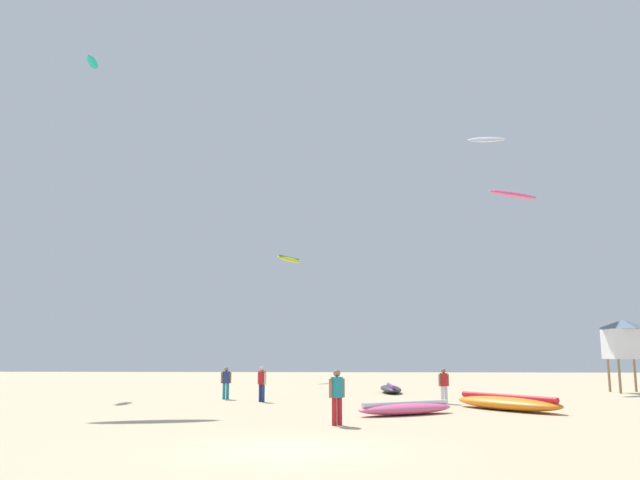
{
  "coord_description": "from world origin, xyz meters",
  "views": [
    {
      "loc": [
        1.38,
        -15.83,
        2.3
      ],
      "look_at": [
        0.0,
        14.87,
        7.62
      ],
      "focal_mm": 36.33,
      "sensor_mm": 36.0,
      "label": 1
    }
  ],
  "objects_px": {
    "kite_grounded_mid": "(507,403)",
    "lifeguard_tower": "(625,339)",
    "kite_aloft_2": "(487,140)",
    "kite_aloft_3": "(513,195)",
    "person_right": "(262,381)",
    "person_left": "(226,380)",
    "person_midground": "(444,383)",
    "kite_grounded_near": "(406,408)",
    "kite_grounded_far": "(391,389)",
    "person_foreground": "(337,393)",
    "kite_aloft_1": "(289,259)",
    "kite_aloft_4": "(92,62)"
  },
  "relations": [
    {
      "from": "kite_aloft_1",
      "to": "kite_aloft_3",
      "type": "relative_size",
      "value": 0.74
    },
    {
      "from": "kite_aloft_4",
      "to": "kite_aloft_1",
      "type": "bearing_deg",
      "value": 41.36
    },
    {
      "from": "person_midground",
      "to": "kite_aloft_3",
      "type": "relative_size",
      "value": 0.36
    },
    {
      "from": "kite_grounded_near",
      "to": "kite_grounded_mid",
      "type": "bearing_deg",
      "value": 26.32
    },
    {
      "from": "person_right",
      "to": "kite_aloft_4",
      "type": "bearing_deg",
      "value": 87.06
    },
    {
      "from": "kite_grounded_mid",
      "to": "kite_aloft_2",
      "type": "distance_m",
      "value": 27.74
    },
    {
      "from": "kite_aloft_1",
      "to": "kite_aloft_3",
      "type": "xyz_separation_m",
      "value": [
        16.42,
        -11.36,
        2.73
      ]
    },
    {
      "from": "kite_grounded_near",
      "to": "kite_grounded_far",
      "type": "bearing_deg",
      "value": 88.85
    },
    {
      "from": "person_midground",
      "to": "person_foreground",
      "type": "bearing_deg",
      "value": -46.43
    },
    {
      "from": "person_foreground",
      "to": "kite_aloft_4",
      "type": "height_order",
      "value": "kite_aloft_4"
    },
    {
      "from": "person_foreground",
      "to": "kite_aloft_2",
      "type": "height_order",
      "value": "kite_aloft_2"
    },
    {
      "from": "lifeguard_tower",
      "to": "kite_aloft_2",
      "type": "height_order",
      "value": "kite_aloft_2"
    },
    {
      "from": "person_midground",
      "to": "kite_aloft_2",
      "type": "distance_m",
      "value": 25.38
    },
    {
      "from": "kite_grounded_near",
      "to": "kite_aloft_3",
      "type": "xyz_separation_m",
      "value": [
        9.21,
        18.83,
        12.68
      ]
    },
    {
      "from": "kite_aloft_2",
      "to": "person_foreground",
      "type": "bearing_deg",
      "value": -112.47
    },
    {
      "from": "person_midground",
      "to": "kite_grounded_near",
      "type": "bearing_deg",
      "value": -41.19
    },
    {
      "from": "person_right",
      "to": "kite_grounded_near",
      "type": "relative_size",
      "value": 0.4
    },
    {
      "from": "person_right",
      "to": "lifeguard_tower",
      "type": "height_order",
      "value": "lifeguard_tower"
    },
    {
      "from": "kite_aloft_1",
      "to": "kite_aloft_2",
      "type": "distance_m",
      "value": 19.08
    },
    {
      "from": "person_left",
      "to": "person_right",
      "type": "bearing_deg",
      "value": -144.86
    },
    {
      "from": "person_foreground",
      "to": "lifeguard_tower",
      "type": "relative_size",
      "value": 0.42
    },
    {
      "from": "person_left",
      "to": "kite_aloft_1",
      "type": "xyz_separation_m",
      "value": [
        0.97,
        22.55,
        9.27
      ]
    },
    {
      "from": "kite_aloft_1",
      "to": "kite_aloft_4",
      "type": "xyz_separation_m",
      "value": [
        -13.35,
        -11.75,
        12.84
      ]
    },
    {
      "from": "kite_grounded_mid",
      "to": "lifeguard_tower",
      "type": "relative_size",
      "value": 1.22
    },
    {
      "from": "person_left",
      "to": "kite_grounded_mid",
      "type": "relative_size",
      "value": 0.31
    },
    {
      "from": "kite_grounded_mid",
      "to": "kite_aloft_1",
      "type": "xyz_separation_m",
      "value": [
        -11.44,
        28.1,
        9.89
      ]
    },
    {
      "from": "person_foreground",
      "to": "kite_aloft_2",
      "type": "xyz_separation_m",
      "value": [
        10.95,
        26.47,
        17.2
      ]
    },
    {
      "from": "person_midground",
      "to": "kite_grounded_far",
      "type": "relative_size",
      "value": 0.38
    },
    {
      "from": "person_midground",
      "to": "kite_grounded_mid",
      "type": "distance_m",
      "value": 3.9
    },
    {
      "from": "kite_grounded_near",
      "to": "kite_aloft_2",
      "type": "relative_size",
      "value": 1.44
    },
    {
      "from": "kite_grounded_near",
      "to": "kite_aloft_2",
      "type": "bearing_deg",
      "value": 69.67
    },
    {
      "from": "person_midground",
      "to": "kite_aloft_2",
      "type": "relative_size",
      "value": 0.55
    },
    {
      "from": "kite_aloft_4",
      "to": "kite_aloft_3",
      "type": "bearing_deg",
      "value": 0.75
    },
    {
      "from": "kite_aloft_2",
      "to": "kite_aloft_3",
      "type": "height_order",
      "value": "kite_aloft_2"
    },
    {
      "from": "person_foreground",
      "to": "lifeguard_tower",
      "type": "bearing_deg",
      "value": -75.9
    },
    {
      "from": "kite_grounded_far",
      "to": "lifeguard_tower",
      "type": "xyz_separation_m",
      "value": [
        13.59,
        0.78,
        2.82
      ]
    },
    {
      "from": "kite_grounded_near",
      "to": "kite_aloft_3",
      "type": "bearing_deg",
      "value": 63.94
    },
    {
      "from": "person_midground",
      "to": "kite_aloft_2",
      "type": "bearing_deg",
      "value": 141.27
    },
    {
      "from": "kite_aloft_1",
      "to": "kite_aloft_4",
      "type": "height_order",
      "value": "kite_aloft_4"
    },
    {
      "from": "person_foreground",
      "to": "kite_grounded_mid",
      "type": "xyz_separation_m",
      "value": [
        6.7,
        5.72,
        -0.72
      ]
    },
    {
      "from": "person_right",
      "to": "lifeguard_tower",
      "type": "distance_m",
      "value": 21.6
    },
    {
      "from": "kite_aloft_1",
      "to": "kite_aloft_2",
      "type": "bearing_deg",
      "value": -25.12
    },
    {
      "from": "person_left",
      "to": "kite_grounded_far",
      "type": "bearing_deg",
      "value": -73.18
    },
    {
      "from": "person_right",
      "to": "kite_aloft_1",
      "type": "distance_m",
      "value": 25.9
    },
    {
      "from": "person_right",
      "to": "lifeguard_tower",
      "type": "bearing_deg",
      "value": -30.84
    },
    {
      "from": "kite_aloft_1",
      "to": "kite_aloft_3",
      "type": "bearing_deg",
      "value": -34.67
    },
    {
      "from": "kite_grounded_far",
      "to": "kite_aloft_2",
      "type": "xyz_separation_m",
      "value": [
        8.2,
        9.81,
        17.98
      ]
    },
    {
      "from": "person_right",
      "to": "kite_grounded_far",
      "type": "distance_m",
      "value": 9.55
    },
    {
      "from": "person_right",
      "to": "kite_aloft_3",
      "type": "distance_m",
      "value": 23.33
    },
    {
      "from": "kite_grounded_mid",
      "to": "lifeguard_tower",
      "type": "distance_m",
      "value": 15.42
    }
  ]
}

